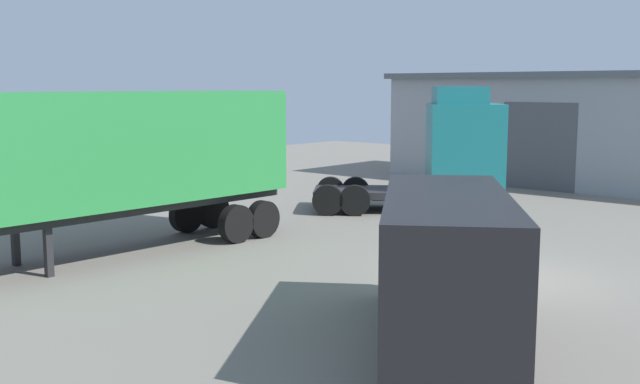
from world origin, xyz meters
The scene contains 4 objects.
ground_plane centered at (0.00, 0.00, 0.00)m, with size 60.00×60.00×0.00m, color slate.
tractor_unit_teal centered at (-5.81, 7.06, 2.00)m, with size 6.51×5.84×4.24m.
container_trailer_green centered at (-8.61, -4.08, 2.61)m, with size 2.75×9.35×4.12m.
delivery_van_black centered at (1.10, -4.46, 1.37)m, with size 4.83×5.81×2.51m.
Camera 1 is at (7.48, -14.98, 4.25)m, focal length 42.00 mm.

